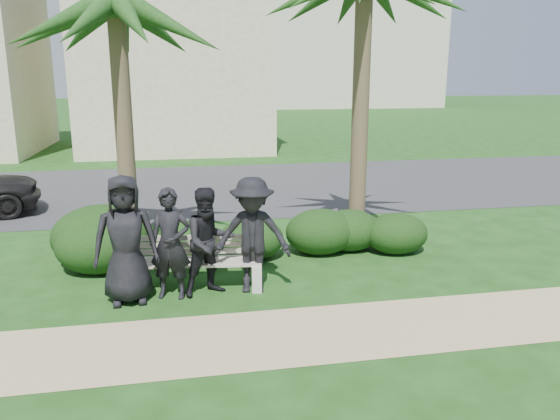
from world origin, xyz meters
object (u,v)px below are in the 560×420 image
Objects in this scene: man_b at (170,244)px; man_d at (252,235)px; man_c at (209,242)px; man_a at (126,240)px; park_bench at (189,267)px; palm_left at (116,7)px.

man_d reaches higher than man_b.
man_b is 1.01× the size of man_c.
man_a is 1.85m from man_d.
park_bench is at bearing 175.09° from man_d.
man_a is 1.20m from man_c.
palm_left reaches higher than man_d.
man_a is (-0.88, -0.34, 0.59)m from park_bench.
palm_left reaches higher than man_c.
man_d is (0.65, -0.02, 0.07)m from man_c.
man_c is at bearing -1.59° from man_a.
man_c is 0.92× the size of man_d.
man_c is at bearing -59.92° from palm_left.
man_d is (1.22, 0.02, 0.06)m from man_b.
park_bench is 1.29× the size of man_d.
man_c is 0.31× the size of palm_left.
palm_left is (-0.12, 2.35, 3.43)m from man_a.
man_d is 0.33× the size of palm_left.
man_a reaches higher than man_d.
man_b is at bearing -1.46° from man_a.
man_a is 0.64m from man_b.
man_a is at bearing -151.41° from park_bench.
man_a is 1.15× the size of man_c.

